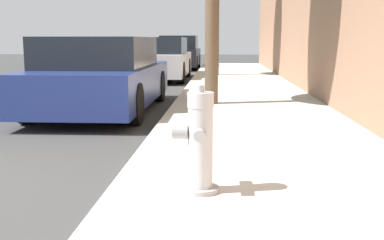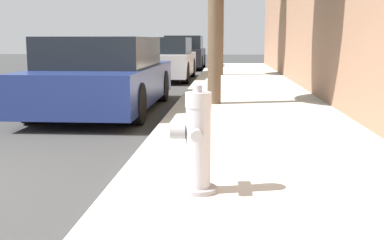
{
  "view_description": "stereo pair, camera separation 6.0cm",
  "coord_description": "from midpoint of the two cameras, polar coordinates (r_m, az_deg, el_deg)",
  "views": [
    {
      "loc": [
        2.63,
        -3.54,
        1.25
      ],
      "look_at": [
        2.36,
        1.06,
        0.49
      ],
      "focal_mm": 45.0,
      "sensor_mm": 36.0,
      "label": 1
    },
    {
      "loc": [
        2.69,
        -3.54,
        1.25
      ],
      "look_at": [
        2.36,
        1.06,
        0.49
      ],
      "focal_mm": 45.0,
      "sensor_mm": 36.0,
      "label": 2
    }
  ],
  "objects": [
    {
      "name": "parked_car_far",
      "position": [
        21.43,
        -1.55,
        7.92
      ],
      "size": [
        1.7,
        3.89,
        1.45
      ],
      "color": "black",
      "rests_on": "ground_plane"
    },
    {
      "name": "sidewalk_slab",
      "position": [
        3.76,
        10.43,
        -8.98
      ],
      "size": [
        2.67,
        40.0,
        0.16
      ],
      "color": "beige",
      "rests_on": "ground_plane"
    },
    {
      "name": "parked_car_mid",
      "position": [
        15.42,
        -3.9,
        7.17
      ],
      "size": [
        1.74,
        4.24,
        1.35
      ],
      "color": "#B7B7BC",
      "rests_on": "ground_plane"
    },
    {
      "name": "parked_car_near",
      "position": [
        8.7,
        -10.79,
        5.2
      ],
      "size": [
        1.83,
        4.58,
        1.31
      ],
      "color": "navy",
      "rests_on": "ground_plane"
    },
    {
      "name": "fire_hydrant",
      "position": [
        3.48,
        0.39,
        -2.79
      ],
      "size": [
        0.34,
        0.37,
        0.78
      ],
      "color": "#97979C",
      "rests_on": "sidewalk_slab"
    }
  ]
}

